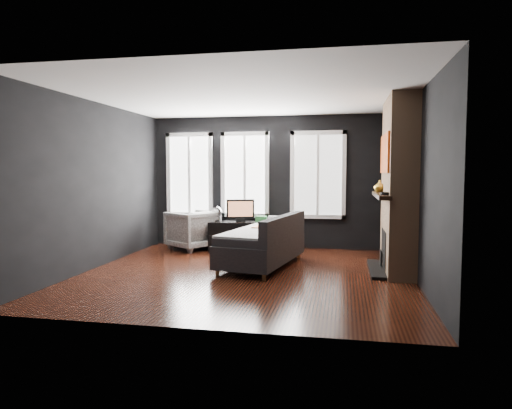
% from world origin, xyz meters
% --- Properties ---
extents(floor, '(5.00, 5.00, 0.00)m').
position_xyz_m(floor, '(0.00, 0.00, 0.00)').
color(floor, black).
rests_on(floor, ground).
extents(ceiling, '(5.00, 5.00, 0.00)m').
position_xyz_m(ceiling, '(0.00, 0.00, 2.70)').
color(ceiling, white).
rests_on(ceiling, ground).
extents(wall_back, '(5.00, 0.02, 2.70)m').
position_xyz_m(wall_back, '(0.00, 2.50, 1.35)').
color(wall_back, black).
rests_on(wall_back, ground).
extents(wall_left, '(0.02, 5.00, 2.70)m').
position_xyz_m(wall_left, '(-2.50, 0.00, 1.35)').
color(wall_left, black).
rests_on(wall_left, ground).
extents(wall_right, '(0.02, 5.00, 2.70)m').
position_xyz_m(wall_right, '(2.50, 0.00, 1.35)').
color(wall_right, black).
rests_on(wall_right, ground).
extents(windows, '(4.00, 0.16, 1.76)m').
position_xyz_m(windows, '(-0.45, 2.46, 2.38)').
color(windows, white).
rests_on(windows, wall_back).
extents(fireplace, '(0.70, 1.62, 2.70)m').
position_xyz_m(fireplace, '(2.30, 0.60, 1.35)').
color(fireplace, '#93724C').
rests_on(fireplace, floor).
extents(sofa, '(1.36, 2.17, 0.87)m').
position_xyz_m(sofa, '(0.14, 0.60, 0.43)').
color(sofa, black).
rests_on(sofa, floor).
extents(stripe_pillow, '(0.13, 0.36, 0.35)m').
position_xyz_m(stripe_pillow, '(0.46, 1.12, 0.63)').
color(stripe_pillow, gray).
rests_on(stripe_pillow, sofa).
extents(armchair, '(1.12, 1.13, 0.86)m').
position_xyz_m(armchair, '(-1.53, 1.95, 0.43)').
color(armchair, silver).
rests_on(armchair, floor).
extents(media_console, '(1.72, 0.72, 0.57)m').
position_xyz_m(media_console, '(-0.34, 2.10, 0.29)').
color(media_console, black).
rests_on(media_console, floor).
extents(monitor, '(0.57, 0.29, 0.50)m').
position_xyz_m(monitor, '(-0.56, 2.07, 0.82)').
color(monitor, black).
rests_on(monitor, media_console).
extents(desk_fan, '(0.24, 0.24, 0.30)m').
position_xyz_m(desk_fan, '(-1.03, 2.00, 0.72)').
color(desk_fan, '#9F9F9F').
rests_on(desk_fan, media_console).
extents(mug, '(0.16, 0.15, 0.13)m').
position_xyz_m(mug, '(0.18, 2.11, 0.64)').
color(mug, orange).
rests_on(mug, media_console).
extents(book, '(0.16, 0.09, 0.23)m').
position_xyz_m(book, '(0.26, 2.21, 0.69)').
color(book, '#B3AB8A').
rests_on(book, media_console).
extents(storage_box, '(0.21, 0.14, 0.12)m').
position_xyz_m(storage_box, '(-0.13, 2.06, 0.63)').
color(storage_box, '#2D7836').
rests_on(storage_box, media_console).
extents(mantel_vase, '(0.21, 0.22, 0.19)m').
position_xyz_m(mantel_vase, '(2.05, 1.05, 1.33)').
color(mantel_vase, gold).
rests_on(mantel_vase, fireplace).
extents(mantel_clock, '(0.15, 0.15, 0.04)m').
position_xyz_m(mantel_clock, '(2.05, 0.05, 1.25)').
color(mantel_clock, black).
rests_on(mantel_clock, fireplace).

